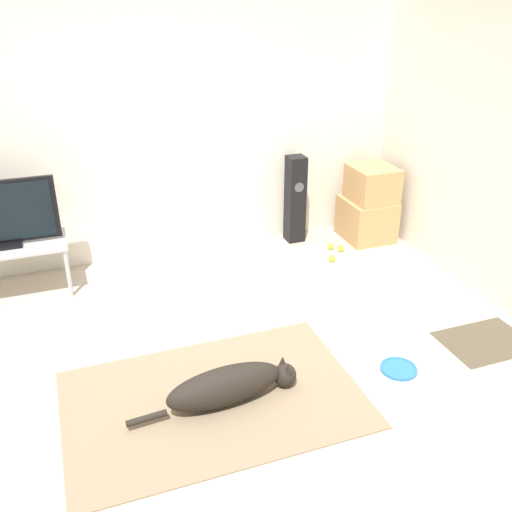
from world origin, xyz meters
TOP-DOWN VIEW (x-y plane):
  - ground_plane at (0.00, 0.00)m, footprint 12.00×12.00m
  - wall_back at (0.00, 2.10)m, footprint 8.00×0.06m
  - area_rug at (0.03, -0.22)m, footprint 1.89×1.25m
  - dog at (0.12, -0.28)m, footprint 1.14×0.28m
  - frisbee at (1.33, -0.36)m, footprint 0.26×0.26m
  - cardboard_box_lower at (2.25, 1.71)m, footprint 0.47×0.52m
  - cardboard_box_upper at (2.26, 1.69)m, footprint 0.42×0.46m
  - floor_speaker at (1.52, 1.91)m, footprint 0.18×0.18m
  - tv_stand at (-1.24, 1.71)m, footprint 1.05×0.50m
  - tennis_ball_by_boxes at (1.77, 1.57)m, footprint 0.07×0.07m
  - tennis_ball_near_speaker at (1.66, 1.32)m, footprint 0.07×0.07m
  - tennis_ball_loose_on_carpet at (1.85, 1.49)m, footprint 0.07×0.07m
  - door_mat at (2.13, -0.29)m, footprint 0.66×0.49m

SIDE VIEW (x-z plane):
  - ground_plane at x=0.00m, z-range 0.00..0.00m
  - door_mat at x=2.13m, z-range 0.00..0.01m
  - area_rug at x=0.03m, z-range 0.00..0.01m
  - frisbee at x=1.33m, z-range 0.00..0.03m
  - tennis_ball_by_boxes at x=1.77m, z-range 0.00..0.07m
  - tennis_ball_near_speaker at x=1.66m, z-range 0.00..0.07m
  - tennis_ball_loose_on_carpet at x=1.85m, z-range 0.00..0.07m
  - dog at x=0.12m, z-range 0.01..0.27m
  - cardboard_box_lower at x=2.25m, z-range 0.00..0.42m
  - tv_stand at x=-1.24m, z-range 0.18..0.63m
  - floor_speaker at x=1.52m, z-range 0.00..0.89m
  - cardboard_box_upper at x=2.26m, z-range 0.42..0.77m
  - wall_back at x=0.00m, z-range 0.00..2.55m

